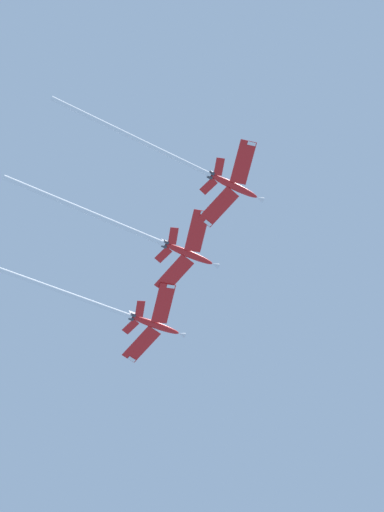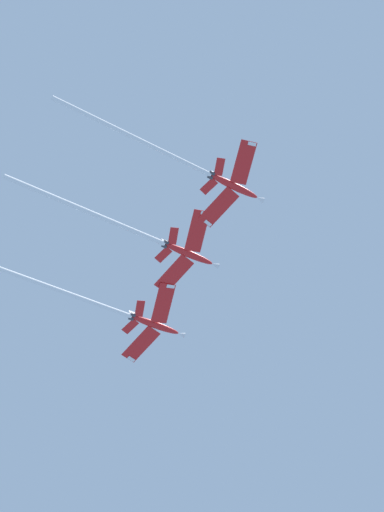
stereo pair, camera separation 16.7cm
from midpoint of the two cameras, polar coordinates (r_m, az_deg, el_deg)
The scene contains 3 objects.
jet_inner_left at distance 163.19m, azimuth -5.27°, elevation -4.24°, with size 32.82×33.74×15.65m.
jet_centre at distance 157.69m, azimuth -3.53°, elevation 1.53°, with size 35.11×35.99×15.46m.
jet_inner_right at distance 155.37m, azimuth 0.24°, elevation 6.64°, with size 34.68×36.03×15.96m.
Camera 1 is at (-7.39, -14.14, 1.60)m, focal length 53.60 mm.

